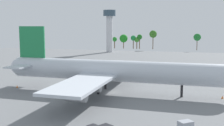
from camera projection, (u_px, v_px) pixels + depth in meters
name	position (u px, v px, depth m)	size (l,w,h in m)	color
ground_plane	(112.00, 92.00, 84.19)	(274.68, 274.68, 0.00)	slate
cargo_airplane	(111.00, 71.00, 83.45)	(68.67, 58.30, 19.48)	silver
catering_truck	(197.00, 73.00, 112.05)	(4.73, 5.38, 2.36)	#333338
cargo_container_aft	(185.00, 125.00, 53.86)	(3.22, 3.13, 1.67)	#999EA8
safety_cone_nose	(222.00, 97.00, 76.77)	(0.53, 0.53, 0.76)	orange
safety_cone_tail	(17.00, 86.00, 90.31)	(0.57, 0.57, 0.81)	orange
control_tower	(109.00, 26.00, 207.76)	(9.04, 9.04, 30.89)	silver
tree_line_backdrop	(154.00, 38.00, 234.02)	(106.09, 6.93, 15.68)	#51381E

